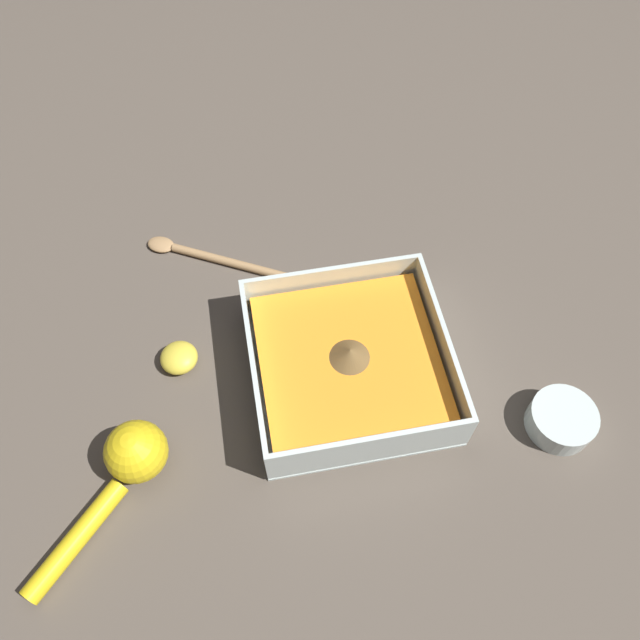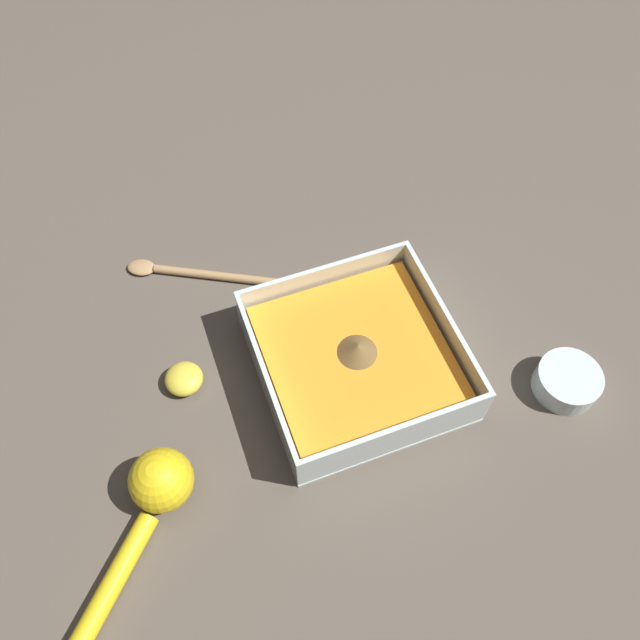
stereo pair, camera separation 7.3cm
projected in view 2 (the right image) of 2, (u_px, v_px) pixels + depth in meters
name	position (u px, v px, depth m)	size (l,w,h in m)	color
ground_plane	(349.00, 388.00, 0.79)	(4.00, 4.00, 0.00)	brown
square_dish	(356.00, 360.00, 0.78)	(0.24, 0.24, 0.07)	silver
spice_bowl	(567.00, 382.00, 0.78)	(0.08, 0.08, 0.03)	silver
lemon_squeezer	(154.00, 497.00, 0.68)	(0.17, 0.17, 0.07)	yellow
lemon_half	(184.00, 379.00, 0.78)	(0.05, 0.05, 0.03)	yellow
wooden_spoon	(193.00, 273.00, 0.88)	(0.20, 0.12, 0.01)	tan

